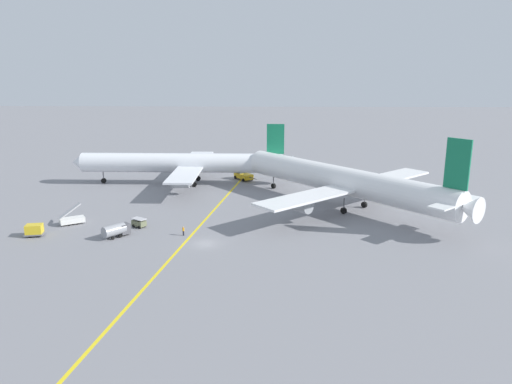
% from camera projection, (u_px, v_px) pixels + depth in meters
% --- Properties ---
extents(ground_plane, '(600.00, 600.00, 0.00)m').
position_uv_depth(ground_plane, '(205.00, 244.00, 83.05)').
color(ground_plane, gray).
extents(taxiway_stripe, '(17.57, 118.85, 0.01)m').
position_uv_depth(taxiway_stripe, '(201.00, 225.00, 92.79)').
color(taxiway_stripe, yellow).
rests_on(taxiway_stripe, ground).
extents(airliner_at_gate_left, '(57.04, 40.55, 15.54)m').
position_uv_depth(airliner_at_gate_left, '(184.00, 163.00, 124.48)').
color(airliner_at_gate_left, white).
rests_on(airliner_at_gate_left, ground).
extents(airliner_being_pushed, '(44.57, 48.42, 17.61)m').
position_uv_depth(airliner_being_pushed, '(343.00, 181.00, 103.12)').
color(airliner_being_pushed, white).
rests_on(airliner_being_pushed, ground).
extents(pushback_tug, '(6.35, 7.89, 2.92)m').
position_uv_depth(pushback_tug, '(243.00, 175.00, 130.15)').
color(pushback_tug, gold).
rests_on(pushback_tug, ground).
extents(gse_container_dolly_flat, '(3.54, 2.73, 2.15)m').
position_uv_depth(gse_container_dolly_flat, '(34.00, 230.00, 86.47)').
color(gse_container_dolly_flat, slate).
rests_on(gse_container_dolly_flat, ground).
extents(gse_stair_truck_yellow, '(4.88, 4.08, 4.06)m').
position_uv_depth(gse_stair_truck_yellow, '(72.00, 219.00, 93.11)').
color(gse_stair_truck_yellow, silver).
rests_on(gse_stair_truck_yellow, ground).
extents(gse_fuel_bowser_stubby, '(4.64, 4.92, 2.40)m').
position_uv_depth(gse_fuel_bowser_stubby, '(117.00, 230.00, 85.95)').
color(gse_fuel_bowser_stubby, gray).
rests_on(gse_fuel_bowser_stubby, ground).
extents(gse_baggage_cart_near_cluster, '(3.15, 2.79, 1.71)m').
position_uv_depth(gse_baggage_cart_near_cluster, '(139.00, 223.00, 91.40)').
color(gse_baggage_cart_near_cluster, '#666B4C').
rests_on(gse_baggage_cart_near_cluster, ground).
extents(ground_crew_marshaller_foreground, '(0.38, 0.45, 1.69)m').
position_uv_depth(ground_crew_marshaller_foreground, '(183.00, 231.00, 86.86)').
color(ground_crew_marshaller_foreground, black).
rests_on(ground_crew_marshaller_foreground, ground).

